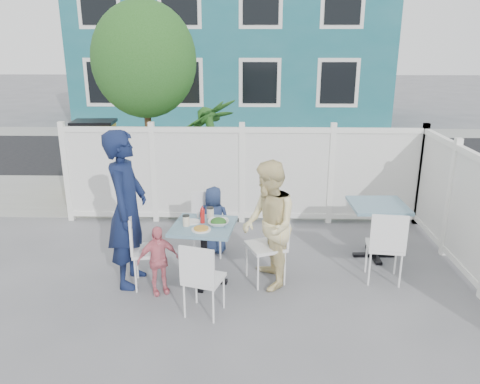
{
  "coord_description": "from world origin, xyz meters",
  "views": [
    {
      "loc": [
        0.26,
        -4.97,
        2.89
      ],
      "look_at": [
        0.11,
        0.7,
        1.07
      ],
      "focal_mm": 35.0,
      "sensor_mm": 36.0,
      "label": 1
    }
  ],
  "objects_px": {
    "chair_right": "(272,239)",
    "boy": "(214,220)",
    "spare_table": "(377,216)",
    "main_table": "(204,238)",
    "chair_near": "(201,275)",
    "toddler": "(158,260)",
    "woman": "(269,225)",
    "chair_back": "(206,219)",
    "man": "(127,209)",
    "utility_cabinet": "(97,158)",
    "chair_left": "(142,244)"
  },
  "relations": [
    {
      "from": "woman",
      "to": "toddler",
      "type": "xyz_separation_m",
      "value": [
        -1.31,
        -0.24,
        -0.36
      ]
    },
    {
      "from": "spare_table",
      "to": "chair_right",
      "type": "bearing_deg",
      "value": -154.15
    },
    {
      "from": "chair_left",
      "to": "man",
      "type": "bearing_deg",
      "value": -124.07
    },
    {
      "from": "woman",
      "to": "chair_back",
      "type": "bearing_deg",
      "value": -147.36
    },
    {
      "from": "utility_cabinet",
      "to": "chair_back",
      "type": "relative_size",
      "value": 1.55
    },
    {
      "from": "woman",
      "to": "chair_right",
      "type": "bearing_deg",
      "value": 148.0
    },
    {
      "from": "chair_left",
      "to": "woman",
      "type": "bearing_deg",
      "value": 80.93
    },
    {
      "from": "man",
      "to": "woman",
      "type": "bearing_deg",
      "value": -89.23
    },
    {
      "from": "main_table",
      "to": "boy",
      "type": "bearing_deg",
      "value": 86.99
    },
    {
      "from": "main_table",
      "to": "chair_near",
      "type": "relative_size",
      "value": 0.94
    },
    {
      "from": "spare_table",
      "to": "toddler",
      "type": "relative_size",
      "value": 0.92
    },
    {
      "from": "toddler",
      "to": "utility_cabinet",
      "type": "bearing_deg",
      "value": 90.52
    },
    {
      "from": "chair_left",
      "to": "boy",
      "type": "distance_m",
      "value": 1.27
    },
    {
      "from": "boy",
      "to": "toddler",
      "type": "xyz_separation_m",
      "value": [
        -0.57,
        -1.17,
        -0.06
      ]
    },
    {
      "from": "chair_back",
      "to": "man",
      "type": "distance_m",
      "value": 1.31
    },
    {
      "from": "chair_left",
      "to": "chair_near",
      "type": "distance_m",
      "value": 1.05
    },
    {
      "from": "chair_right",
      "to": "chair_near",
      "type": "xyz_separation_m",
      "value": [
        -0.79,
        -0.86,
        -0.06
      ]
    },
    {
      "from": "spare_table",
      "to": "main_table",
      "type": "bearing_deg",
      "value": -161.0
    },
    {
      "from": "woman",
      "to": "main_table",
      "type": "bearing_deg",
      "value": -103.4
    },
    {
      "from": "chair_left",
      "to": "chair_right",
      "type": "distance_m",
      "value": 1.59
    },
    {
      "from": "toddler",
      "to": "chair_left",
      "type": "bearing_deg",
      "value": 114.03
    },
    {
      "from": "chair_right",
      "to": "toddler",
      "type": "distance_m",
      "value": 1.41
    },
    {
      "from": "boy",
      "to": "woman",
      "type": "bearing_deg",
      "value": 136.88
    },
    {
      "from": "chair_right",
      "to": "boy",
      "type": "xyz_separation_m",
      "value": [
        -0.79,
        0.81,
        -0.08
      ]
    },
    {
      "from": "chair_left",
      "to": "boy",
      "type": "relative_size",
      "value": 0.97
    },
    {
      "from": "chair_right",
      "to": "chair_back",
      "type": "distance_m",
      "value": 1.19
    },
    {
      "from": "chair_near",
      "to": "chair_back",
      "type": "bearing_deg",
      "value": 110.6
    },
    {
      "from": "boy",
      "to": "spare_table",
      "type": "bearing_deg",
      "value": -174.04
    },
    {
      "from": "utility_cabinet",
      "to": "chair_back",
      "type": "distance_m",
      "value": 3.75
    },
    {
      "from": "chair_back",
      "to": "chair_near",
      "type": "xyz_separation_m",
      "value": [
        0.1,
        -1.64,
        -0.01
      ]
    },
    {
      "from": "boy",
      "to": "chair_back",
      "type": "bearing_deg",
      "value": 25.82
    },
    {
      "from": "chair_right",
      "to": "boy",
      "type": "relative_size",
      "value": 1.0
    },
    {
      "from": "main_table",
      "to": "boy",
      "type": "relative_size",
      "value": 0.84
    },
    {
      "from": "boy",
      "to": "man",
      "type": "bearing_deg",
      "value": 51.83
    },
    {
      "from": "utility_cabinet",
      "to": "main_table",
      "type": "relative_size",
      "value": 1.69
    },
    {
      "from": "utility_cabinet",
      "to": "man",
      "type": "xyz_separation_m",
      "value": [
        1.58,
        -3.71,
        0.28
      ]
    },
    {
      "from": "man",
      "to": "chair_right",
      "type": "bearing_deg",
      "value": -85.16
    },
    {
      "from": "chair_near",
      "to": "toddler",
      "type": "bearing_deg",
      "value": 155.51
    },
    {
      "from": "man",
      "to": "boy",
      "type": "bearing_deg",
      "value": -44.98
    },
    {
      "from": "main_table",
      "to": "toddler",
      "type": "xyz_separation_m",
      "value": [
        -0.52,
        -0.28,
        -0.17
      ]
    },
    {
      "from": "main_table",
      "to": "chair_back",
      "type": "xyz_separation_m",
      "value": [
        -0.05,
        0.86,
        -0.08
      ]
    },
    {
      "from": "chair_near",
      "to": "man",
      "type": "bearing_deg",
      "value": 158.63
    },
    {
      "from": "chair_near",
      "to": "utility_cabinet",
      "type": "bearing_deg",
      "value": 136.73
    },
    {
      "from": "utility_cabinet",
      "to": "woman",
      "type": "height_order",
      "value": "woman"
    },
    {
      "from": "utility_cabinet",
      "to": "chair_right",
      "type": "bearing_deg",
      "value": -50.78
    },
    {
      "from": "woman",
      "to": "toddler",
      "type": "relative_size",
      "value": 1.85
    },
    {
      "from": "main_table",
      "to": "man",
      "type": "xyz_separation_m",
      "value": [
        -0.92,
        -0.02,
        0.37
      ]
    },
    {
      "from": "chair_back",
      "to": "woman",
      "type": "height_order",
      "value": "woman"
    },
    {
      "from": "spare_table",
      "to": "toddler",
      "type": "bearing_deg",
      "value": -159.25
    },
    {
      "from": "chair_back",
      "to": "toddler",
      "type": "xyz_separation_m",
      "value": [
        -0.47,
        -1.14,
        -0.09
      ]
    }
  ]
}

